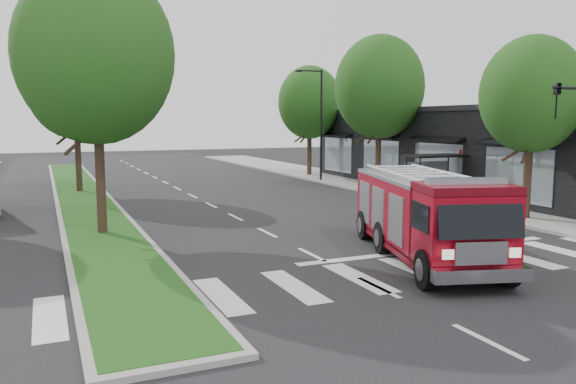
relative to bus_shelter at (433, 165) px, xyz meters
name	(u,v)px	position (x,y,z in m)	size (l,w,h in m)	color
ground	(312,255)	(-11.20, -8.15, -2.04)	(140.00, 140.00, 0.00)	black
sidewalk_right	(430,196)	(1.30, 1.85, -1.96)	(5.00, 80.00, 0.15)	gray
median	(82,196)	(-17.20, 9.85, -1.96)	(3.00, 50.00, 0.15)	gray
storefront_row	(491,152)	(5.80, 1.85, 0.46)	(8.00, 30.00, 5.00)	black
bus_shelter	(433,165)	(0.00, 0.00, 0.00)	(3.20, 1.60, 2.61)	black
tree_right_near	(532,95)	(0.30, -6.15, 3.47)	(4.40, 4.40, 8.05)	black
tree_right_mid	(379,87)	(0.30, 5.85, 4.45)	(5.60, 5.60, 9.72)	black
tree_right_far	(310,103)	(0.30, 15.85, 3.80)	(5.00, 5.00, 8.73)	black
tree_median_near	(95,55)	(-17.20, -2.15, 4.77)	(5.80, 5.80, 10.16)	black
tree_median_far	(75,86)	(-17.20, 11.85, 4.45)	(5.60, 5.60, 9.72)	black
streetlight_right_far	(319,120)	(-0.85, 11.85, 2.44)	(2.11, 0.20, 8.00)	black
fire_engine	(424,216)	(-8.14, -10.02, -0.65)	(4.80, 8.72, 2.90)	#55040D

